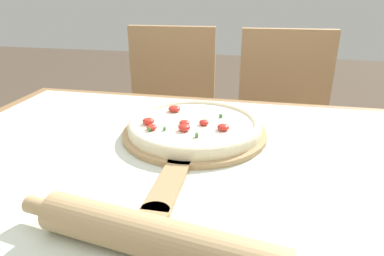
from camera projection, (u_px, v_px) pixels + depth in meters
dining_table at (202, 204)px, 0.75m from camera, size 1.27×0.82×0.73m
towel_cloth at (202, 158)px, 0.71m from camera, size 1.19×0.74×0.00m
pizza_peel at (193, 136)px, 0.79m from camera, size 0.34×0.51×0.01m
pizza at (194, 125)px, 0.80m from camera, size 0.31×0.31×0.03m
rolling_pin at (158, 238)px, 0.44m from camera, size 0.42×0.11×0.06m
chair_left at (169, 116)px, 1.52m from camera, size 0.42×0.42×0.90m
chair_right at (283, 125)px, 1.43m from camera, size 0.42×0.42×0.90m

